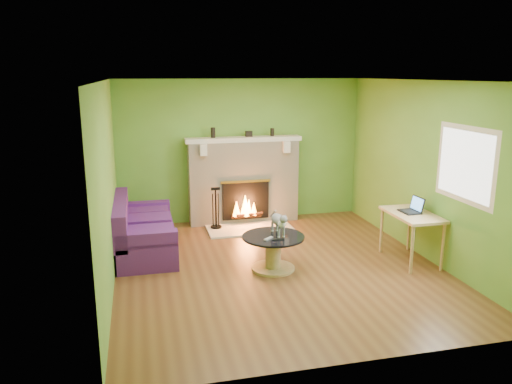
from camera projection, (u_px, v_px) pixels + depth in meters
floor at (278, 267)px, 7.12m from camera, size 5.00×5.00×0.00m
ceiling at (280, 81)px, 6.51m from camera, size 5.00×5.00×0.00m
wall_back at (241, 151)px, 9.18m from camera, size 5.00×0.00×5.00m
wall_front at (356, 234)px, 4.45m from camera, size 5.00×0.00×5.00m
wall_left at (108, 186)px, 6.31m from camera, size 0.00×5.00×5.00m
wall_right at (426, 171)px, 7.32m from camera, size 0.00×5.00×5.00m
window_frame at (465, 165)px, 6.41m from camera, size 0.00×1.20×1.20m
window_pane at (465, 165)px, 6.41m from camera, size 0.00×1.06×1.06m
fireplace at (244, 181)px, 9.13m from camera, size 2.10×0.46×1.58m
hearth at (250, 229)px, 8.82m from camera, size 1.50×0.75×0.03m
mantel at (244, 139)px, 8.93m from camera, size 2.10×0.28×0.08m
sofa at (142, 232)px, 7.65m from camera, size 0.87×1.86×0.84m
coffee_table at (273, 250)px, 6.97m from camera, size 0.87×0.87×0.49m
desk at (412, 219)px, 7.20m from camera, size 0.57×0.99×0.73m
cat at (278, 223)px, 6.95m from camera, size 0.24×0.57×0.35m
remote_silver at (269, 239)px, 6.79m from camera, size 0.16×0.14×0.02m
remote_black at (278, 239)px, 6.76m from camera, size 0.16×0.04×0.02m
laptop at (410, 205)px, 7.20m from camera, size 0.28×0.32×0.23m
fire_tools at (216, 208)px, 8.74m from camera, size 0.20×0.20×0.74m
mantel_vase_left at (213, 133)px, 8.80m from camera, size 0.08×0.08×0.18m
mantel_vase_right at (272, 132)px, 9.05m from camera, size 0.07×0.07×0.14m
mantel_box at (249, 134)px, 8.96m from camera, size 0.12×0.08×0.10m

